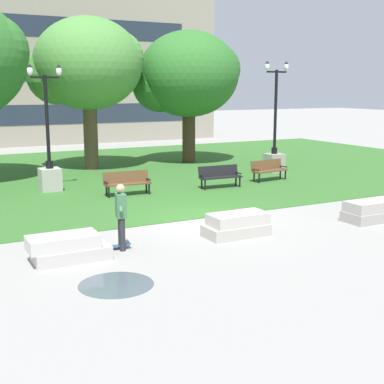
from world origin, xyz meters
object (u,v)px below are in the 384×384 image
skateboard (111,247)px  lamp_post_center (49,166)px  concrete_block_left (237,225)px  person_skateboarder (121,213)px  concrete_block_center (68,248)px  park_bench_near_right (220,175)px  concrete_block_right (372,211)px  park_bench_far_left (268,169)px  lamp_post_right (274,150)px  park_bench_near_left (127,182)px

skateboard → lamp_post_center: size_ratio=0.21×
concrete_block_left → person_skateboarder: person_skateboarder is taller
concrete_block_center → park_bench_near_right: 10.28m
concrete_block_left → skateboard: (-3.57, 0.34, -0.22)m
concrete_block_left → lamp_post_center: (-3.11, 9.02, 0.72)m
concrete_block_right → lamp_post_center: lamp_post_center is taller
park_bench_far_left → concrete_block_right: bearing=-100.8°
park_bench_far_left → lamp_post_right: size_ratio=0.35×
lamp_post_center → lamp_post_right: size_ratio=0.94×
concrete_block_left → lamp_post_center: lamp_post_center is taller
lamp_post_center → lamp_post_right: 10.78m
concrete_block_center → park_bench_near_right: bearing=38.9°
park_bench_far_left → lamp_post_center: size_ratio=0.38×
skateboard → park_bench_near_right: 9.17m
park_bench_far_left → concrete_block_center: bearing=-147.3°
skateboard → person_skateboarder: bearing=-21.9°
concrete_block_right → park_bench_near_right: size_ratio=0.99×
concrete_block_right → park_bench_near_right: park_bench_near_right is taller
lamp_post_center → lamp_post_right: (10.78, -0.23, 0.06)m
concrete_block_right → park_bench_near_left: bearing=126.1°
concrete_block_right → person_skateboarder: (-7.93, 0.73, 0.66)m
concrete_block_center → lamp_post_right: (12.43, 8.78, 0.78)m
concrete_block_left → concrete_block_right: size_ratio=1.00×
concrete_block_center → skateboard: 1.26m
concrete_block_center → lamp_post_center: size_ratio=0.39×
person_skateboarder → lamp_post_right: size_ratio=0.32×
lamp_post_center → lamp_post_right: bearing=-1.2°
concrete_block_left → lamp_post_center: bearing=109.0°
park_bench_near_right → lamp_post_center: size_ratio=0.37×
concrete_block_center → lamp_post_center: (1.66, 9.01, 0.72)m
concrete_block_right → park_bench_near_left: (-5.30, 7.28, 0.23)m
concrete_block_left → concrete_block_right: same height
concrete_block_left → park_bench_near_right: bearing=63.4°
skateboard → lamp_post_right: bearing=36.9°
park_bench_near_right → lamp_post_right: 5.04m
park_bench_near_right → park_bench_far_left: bearing=9.9°
concrete_block_left → park_bench_near_right: (3.24, 6.46, 0.23)m
person_skateboarder → lamp_post_center: lamp_post_center is taller
concrete_block_center → lamp_post_right: size_ratio=0.36×
concrete_block_left → park_bench_far_left: size_ratio=0.97×
person_skateboarder → lamp_post_center: size_ratio=0.35×
park_bench_near_right → lamp_post_center: 6.86m
concrete_block_right → lamp_post_right: size_ratio=0.34×
concrete_block_right → park_bench_far_left: size_ratio=0.97×
concrete_block_center → lamp_post_right: bearing=35.2°
concrete_block_center → park_bench_far_left: size_ratio=1.03×
concrete_block_center → skateboard: bearing=15.1°
concrete_block_center → lamp_post_center: lamp_post_center is taller
concrete_block_right → park_bench_near_left: size_ratio=0.99×
lamp_post_right → lamp_post_center: bearing=178.8°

